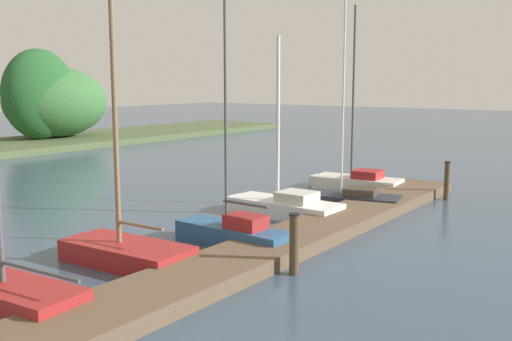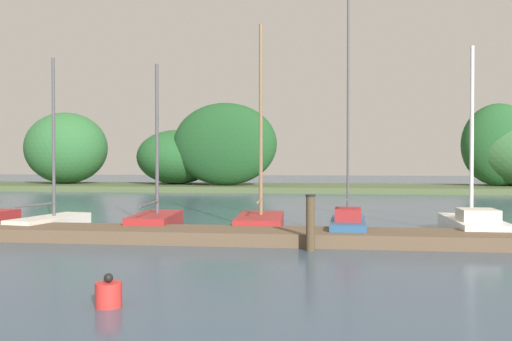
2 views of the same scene
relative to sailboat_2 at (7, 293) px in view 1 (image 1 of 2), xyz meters
name	(u,v)px [view 1 (image 1 of 2)]	position (x,y,z in m)	size (l,w,h in m)	color
dock_pier	(245,259)	(4.71, -1.96, -0.17)	(24.09, 1.80, 0.35)	brown
sailboat_2	(7,293)	(0.00, 0.00, 0.00)	(1.43, 3.57, 5.23)	maroon
sailboat_3	(122,248)	(3.22, 0.50, 0.02)	(1.56, 3.46, 6.49)	maroon
sailboat_4	(231,230)	(5.88, -0.64, 0.06)	(1.07, 3.53, 8.45)	#285684
sailboat_5	(282,204)	(9.54, 0.20, 0.01)	(1.36, 3.92, 5.59)	white
sailboat_6	(346,197)	(12.03, -0.76, -0.04)	(2.02, 3.82, 7.59)	#232833
sailboat_7	(355,180)	(15.05, 0.39, 0.01)	(1.63, 3.69, 7.07)	silver
mooring_piling_1	(294,244)	(4.89, -3.19, 0.35)	(0.25, 0.25, 1.38)	#4C3D28
mooring_piling_2	(447,181)	(15.06, -3.21, 0.36)	(0.22, 0.22, 1.39)	#4C3D28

